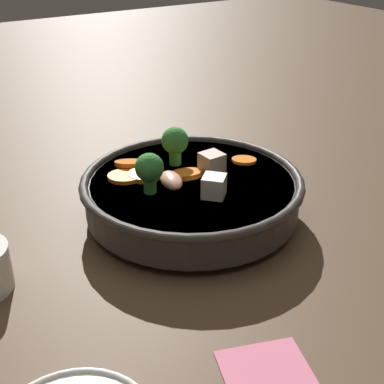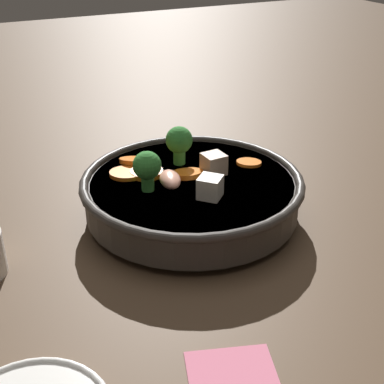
% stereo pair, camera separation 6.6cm
% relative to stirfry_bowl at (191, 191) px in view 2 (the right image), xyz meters
% --- Properties ---
extents(ground_plane, '(3.00, 3.00, 0.00)m').
position_rel_stirfry_bowl_xyz_m(ground_plane, '(-0.00, -0.00, -0.04)').
color(ground_plane, '#4C3826').
extents(stirfry_bowl, '(0.28, 0.28, 0.10)m').
position_rel_stirfry_bowl_xyz_m(stirfry_bowl, '(0.00, 0.00, 0.00)').
color(stirfry_bowl, '#38332D').
rests_on(stirfry_bowl, ground_plane).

